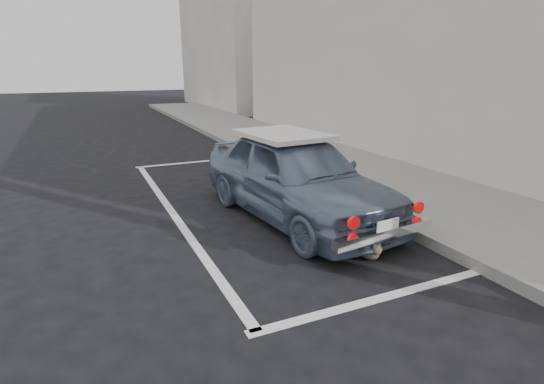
{
  "coord_description": "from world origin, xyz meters",
  "views": [
    {
      "loc": [
        -2.13,
        -3.49,
        2.25
      ],
      "look_at": [
        -0.02,
        1.1,
        0.75
      ],
      "focal_mm": 28.0,
      "sensor_mm": 36.0,
      "label": 1
    }
  ],
  "objects": [
    {
      "name": "ground",
      "position": [
        0.0,
        0.0,
        0.0
      ],
      "size": [
        80.0,
        80.0,
        0.0
      ],
      "primitive_type": "plane",
      "color": "black",
      "rests_on": "ground"
    },
    {
      "name": "cat",
      "position": [
        0.92,
        0.3,
        0.12
      ],
      "size": [
        0.24,
        0.49,
        0.26
      ],
      "rotation": [
        0.0,
        0.0,
        -0.07
      ],
      "color": "#6E6454",
      "rests_on": "ground"
    },
    {
      "name": "pline_front",
      "position": [
        0.5,
        6.5,
        0.0
      ],
      "size": [
        3.0,
        0.12,
        0.01
      ],
      "primitive_type": "cube",
      "color": "silver",
      "rests_on": "ground"
    },
    {
      "name": "pline_side",
      "position": [
        -0.9,
        3.0,
        0.0
      ],
      "size": [
        0.12,
        7.0,
        0.01
      ],
      "primitive_type": "cube",
      "color": "silver",
      "rests_on": "ground"
    },
    {
      "name": "building_far",
      "position": [
        6.35,
        20.0,
        4.0
      ],
      "size": [
        3.5,
        10.0,
        8.0
      ],
      "primitive_type": "cube",
      "color": "#B7B0A6",
      "rests_on": "ground"
    },
    {
      "name": "retro_coupe",
      "position": [
        0.79,
        2.0,
        0.66
      ],
      "size": [
        1.93,
        3.99,
        1.31
      ],
      "rotation": [
        0.0,
        0.0,
        0.1
      ],
      "color": "slate",
      "rests_on": "ground"
    },
    {
      "name": "shop_building",
      "position": [
        6.33,
        4.0,
        3.49
      ],
      "size": [
        3.5,
        18.0,
        7.0
      ],
      "color": "beige",
      "rests_on": "ground"
    },
    {
      "name": "sidewalk",
      "position": [
        3.2,
        2.0,
        0.07
      ],
      "size": [
        2.8,
        40.0,
        0.15
      ],
      "primitive_type": "cube",
      "color": "slate",
      "rests_on": "ground"
    },
    {
      "name": "pline_rear",
      "position": [
        0.5,
        -0.5,
        0.0
      ],
      "size": [
        3.0,
        0.12,
        0.01
      ],
      "primitive_type": "cube",
      "color": "silver",
      "rests_on": "ground"
    }
  ]
}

